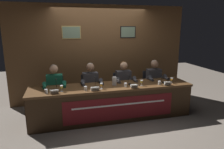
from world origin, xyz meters
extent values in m
plane|color=#70665B|center=(0.00, 0.00, 0.00)|extent=(12.00, 12.00, 0.00)
cube|color=brown|center=(0.00, 1.25, 1.30)|extent=(4.80, 0.12, 2.60)
cube|color=tan|center=(-0.77, 1.18, 1.89)|extent=(0.48, 0.02, 0.33)
cube|color=slate|center=(-0.77, 1.17, 1.89)|extent=(0.44, 0.01, 0.29)
cube|color=black|center=(0.77, 1.18, 1.89)|extent=(0.44, 0.02, 0.31)
cube|color=slate|center=(0.77, 1.17, 1.89)|extent=(0.40, 0.01, 0.27)
cube|color=brown|center=(0.00, 0.00, 0.73)|extent=(3.60, 0.78, 0.05)
cube|color=#342112|center=(0.00, -0.37, 0.35)|extent=(3.54, 0.04, 0.70)
cube|color=#342112|center=(-1.75, 0.00, 0.35)|extent=(0.08, 0.70, 0.70)
cube|color=#342112|center=(1.75, 0.00, 0.35)|extent=(0.08, 0.70, 0.70)
cube|color=maroon|center=(0.08, -0.39, 0.35)|extent=(2.38, 0.01, 0.50)
cube|color=white|center=(0.08, -0.40, 0.44)|extent=(2.02, 0.00, 0.04)
cylinder|color=black|center=(-1.24, 0.49, 0.01)|extent=(0.44, 0.44, 0.02)
cylinder|color=black|center=(-1.24, 0.49, 0.22)|extent=(0.05, 0.05, 0.39)
cube|color=#232328|center=(-1.24, 0.49, 0.43)|extent=(0.44, 0.44, 0.03)
cube|color=#232328|center=(-1.24, 0.69, 0.66)|extent=(0.40, 0.05, 0.44)
cylinder|color=black|center=(-1.34, 0.14, 0.22)|extent=(0.10, 0.10, 0.44)
cylinder|color=black|center=(-1.14, 0.14, 0.22)|extent=(0.10, 0.10, 0.44)
cylinder|color=black|center=(-1.34, 0.29, 0.49)|extent=(0.13, 0.34, 0.13)
cylinder|color=black|center=(-1.14, 0.29, 0.49)|extent=(0.13, 0.34, 0.13)
cube|color=#196047|center=(-1.24, 0.46, 0.73)|extent=(0.36, 0.20, 0.48)
sphere|color=tan|center=(-1.24, 0.44, 1.11)|extent=(0.19, 0.19, 0.19)
sphere|color=gray|center=(-1.24, 0.45, 1.12)|extent=(0.17, 0.17, 0.17)
cylinder|color=#196047|center=(-1.45, 0.36, 0.75)|extent=(0.09, 0.30, 0.25)
cylinder|color=#196047|center=(-1.03, 0.36, 0.75)|extent=(0.09, 0.30, 0.25)
cylinder|color=#196047|center=(-1.45, 0.20, 0.78)|extent=(0.07, 0.24, 0.07)
cylinder|color=#196047|center=(-1.03, 0.20, 0.78)|extent=(0.07, 0.24, 0.07)
cube|color=white|center=(-1.24, -0.29, 0.79)|extent=(0.17, 0.03, 0.08)
cube|color=white|center=(-1.24, -0.26, 0.79)|extent=(0.17, 0.03, 0.08)
cube|color=black|center=(-1.24, -0.29, 0.79)|extent=(0.12, 0.01, 0.01)
cylinder|color=white|center=(-1.09, -0.16, 0.76)|extent=(0.06, 0.06, 0.00)
cylinder|color=white|center=(-1.09, -0.16, 0.79)|extent=(0.01, 0.01, 0.05)
cone|color=white|center=(-1.09, -0.16, 0.85)|extent=(0.06, 0.06, 0.06)
cylinder|color=yellow|center=(-1.09, -0.16, 0.84)|extent=(0.04, 0.04, 0.04)
cylinder|color=silver|center=(-1.39, -0.21, 0.80)|extent=(0.06, 0.06, 0.08)
cylinder|color=silver|center=(-1.39, -0.21, 0.78)|extent=(0.05, 0.05, 0.05)
cylinder|color=black|center=(-1.20, -0.04, 0.76)|extent=(0.06, 0.06, 0.02)
cylinder|color=black|center=(-1.20, 0.02, 0.87)|extent=(0.01, 0.13, 0.18)
sphere|color=#2D2D2D|center=(-1.20, 0.09, 0.96)|extent=(0.03, 0.03, 0.03)
cylinder|color=black|center=(-0.41, 0.49, 0.01)|extent=(0.44, 0.44, 0.02)
cylinder|color=black|center=(-0.41, 0.49, 0.22)|extent=(0.05, 0.05, 0.39)
cube|color=#232328|center=(-0.41, 0.49, 0.43)|extent=(0.44, 0.44, 0.03)
cube|color=#232328|center=(-0.41, 0.69, 0.66)|extent=(0.40, 0.05, 0.44)
cylinder|color=black|center=(-0.51, 0.14, 0.22)|extent=(0.10, 0.10, 0.44)
cylinder|color=black|center=(-0.31, 0.14, 0.22)|extent=(0.10, 0.10, 0.44)
cylinder|color=black|center=(-0.51, 0.29, 0.49)|extent=(0.13, 0.34, 0.13)
cylinder|color=black|center=(-0.31, 0.29, 0.49)|extent=(0.13, 0.34, 0.13)
cube|color=#38383D|center=(-0.41, 0.46, 0.73)|extent=(0.36, 0.20, 0.48)
sphere|color=#8E664C|center=(-0.41, 0.44, 1.11)|extent=(0.19, 0.19, 0.19)
sphere|color=gray|center=(-0.41, 0.45, 1.12)|extent=(0.17, 0.17, 0.17)
cylinder|color=#38383D|center=(-0.62, 0.36, 0.75)|extent=(0.09, 0.30, 0.25)
cylinder|color=#38383D|center=(-0.20, 0.36, 0.75)|extent=(0.09, 0.30, 0.25)
cylinder|color=#38383D|center=(-0.62, 0.20, 0.78)|extent=(0.07, 0.24, 0.07)
cylinder|color=#38383D|center=(-0.20, 0.20, 0.78)|extent=(0.07, 0.24, 0.07)
cube|color=white|center=(-0.43, -0.30, 0.79)|extent=(0.17, 0.03, 0.08)
cube|color=white|center=(-0.43, -0.26, 0.79)|extent=(0.17, 0.03, 0.08)
cube|color=black|center=(-0.43, -0.30, 0.79)|extent=(0.12, 0.01, 0.01)
cylinder|color=white|center=(-0.28, -0.20, 0.76)|extent=(0.06, 0.06, 0.00)
cylinder|color=white|center=(-0.28, -0.20, 0.79)|extent=(0.01, 0.01, 0.05)
cone|color=white|center=(-0.28, -0.20, 0.85)|extent=(0.06, 0.06, 0.06)
cylinder|color=orange|center=(-0.28, -0.20, 0.84)|extent=(0.04, 0.04, 0.04)
cylinder|color=silver|center=(-0.62, -0.21, 0.80)|extent=(0.06, 0.06, 0.08)
cylinder|color=silver|center=(-0.62, -0.21, 0.78)|extent=(0.05, 0.05, 0.05)
cylinder|color=black|center=(-0.37, -0.06, 0.76)|extent=(0.06, 0.06, 0.02)
cylinder|color=black|center=(-0.37, 0.00, 0.87)|extent=(0.01, 0.13, 0.18)
sphere|color=#2D2D2D|center=(-0.37, 0.06, 0.96)|extent=(0.03, 0.03, 0.03)
cylinder|color=black|center=(0.41, 0.49, 0.01)|extent=(0.44, 0.44, 0.02)
cylinder|color=black|center=(0.41, 0.49, 0.22)|extent=(0.05, 0.05, 0.39)
cube|color=#232328|center=(0.41, 0.49, 0.43)|extent=(0.44, 0.44, 0.03)
cube|color=#232328|center=(0.41, 0.69, 0.66)|extent=(0.40, 0.05, 0.44)
cylinder|color=black|center=(0.31, 0.14, 0.22)|extent=(0.10, 0.10, 0.44)
cylinder|color=black|center=(0.51, 0.14, 0.22)|extent=(0.10, 0.10, 0.44)
cylinder|color=black|center=(0.31, 0.29, 0.49)|extent=(0.13, 0.34, 0.13)
cylinder|color=black|center=(0.51, 0.29, 0.49)|extent=(0.13, 0.34, 0.13)
cube|color=#38383D|center=(0.41, 0.46, 0.73)|extent=(0.36, 0.20, 0.48)
sphere|color=tan|center=(0.41, 0.44, 1.11)|extent=(0.19, 0.19, 0.19)
sphere|color=#593819|center=(0.41, 0.45, 1.12)|extent=(0.17, 0.17, 0.17)
cylinder|color=#38383D|center=(0.20, 0.36, 0.75)|extent=(0.09, 0.30, 0.25)
cylinder|color=#38383D|center=(0.62, 0.36, 0.75)|extent=(0.09, 0.30, 0.25)
cylinder|color=#38383D|center=(0.20, 0.20, 0.78)|extent=(0.07, 0.24, 0.07)
cylinder|color=#38383D|center=(0.62, 0.20, 0.78)|extent=(0.07, 0.24, 0.07)
cube|color=white|center=(0.41, -0.32, 0.79)|extent=(0.16, 0.03, 0.08)
cube|color=white|center=(0.41, -0.29, 0.79)|extent=(0.16, 0.03, 0.08)
cube|color=black|center=(0.41, -0.33, 0.79)|extent=(0.11, 0.01, 0.01)
cylinder|color=white|center=(0.63, -0.18, 0.76)|extent=(0.06, 0.06, 0.00)
cylinder|color=white|center=(0.63, -0.18, 0.79)|extent=(0.01, 0.01, 0.05)
cone|color=white|center=(0.63, -0.18, 0.85)|extent=(0.06, 0.06, 0.06)
cylinder|color=yellow|center=(0.63, -0.18, 0.84)|extent=(0.04, 0.04, 0.04)
cylinder|color=silver|center=(0.26, -0.18, 0.80)|extent=(0.06, 0.06, 0.08)
cylinder|color=silver|center=(0.26, -0.18, 0.78)|extent=(0.05, 0.05, 0.05)
cylinder|color=black|center=(0.40, -0.03, 0.76)|extent=(0.06, 0.06, 0.02)
cylinder|color=black|center=(0.40, 0.03, 0.87)|extent=(0.01, 0.13, 0.18)
sphere|color=#2D2D2D|center=(0.40, 0.09, 0.96)|extent=(0.03, 0.03, 0.03)
cylinder|color=black|center=(1.24, 0.49, 0.01)|extent=(0.44, 0.44, 0.02)
cylinder|color=black|center=(1.24, 0.49, 0.22)|extent=(0.05, 0.05, 0.39)
cube|color=#232328|center=(1.24, 0.49, 0.43)|extent=(0.44, 0.44, 0.03)
cube|color=#232328|center=(1.24, 0.69, 0.66)|extent=(0.40, 0.05, 0.44)
cylinder|color=black|center=(1.14, 0.14, 0.22)|extent=(0.10, 0.10, 0.44)
cylinder|color=black|center=(1.34, 0.14, 0.22)|extent=(0.10, 0.10, 0.44)
cylinder|color=black|center=(1.14, 0.29, 0.49)|extent=(0.13, 0.34, 0.13)
cylinder|color=black|center=(1.34, 0.29, 0.49)|extent=(0.13, 0.34, 0.13)
cube|color=#38383D|center=(1.24, 0.46, 0.73)|extent=(0.36, 0.20, 0.48)
sphere|color=#8E664C|center=(1.24, 0.44, 1.11)|extent=(0.19, 0.19, 0.19)
sphere|color=gray|center=(1.24, 0.45, 1.12)|extent=(0.17, 0.17, 0.17)
cylinder|color=#38383D|center=(1.03, 0.36, 0.75)|extent=(0.09, 0.30, 0.25)
cylinder|color=#38383D|center=(1.45, 0.36, 0.75)|extent=(0.09, 0.30, 0.25)
cylinder|color=#38383D|center=(1.03, 0.20, 0.78)|extent=(0.07, 0.24, 0.07)
cylinder|color=#38383D|center=(1.45, 0.20, 0.78)|extent=(0.07, 0.24, 0.07)
cube|color=white|center=(1.21, -0.31, 0.79)|extent=(0.16, 0.03, 0.08)
cube|color=white|center=(1.21, -0.28, 0.79)|extent=(0.16, 0.03, 0.08)
cube|color=black|center=(1.21, -0.31, 0.79)|extent=(0.11, 0.01, 0.01)
cylinder|color=white|center=(1.39, -0.16, 0.76)|extent=(0.06, 0.06, 0.00)
cylinder|color=white|center=(1.39, -0.16, 0.79)|extent=(0.01, 0.01, 0.05)
cone|color=white|center=(1.39, -0.16, 0.85)|extent=(0.06, 0.06, 0.06)
cylinder|color=orange|center=(1.39, -0.16, 0.84)|extent=(0.04, 0.04, 0.04)
cylinder|color=silver|center=(1.05, -0.21, 0.80)|extent=(0.06, 0.06, 0.08)
cylinder|color=silver|center=(1.05, -0.21, 0.78)|extent=(0.05, 0.05, 0.05)
cylinder|color=black|center=(1.22, -0.09, 0.76)|extent=(0.06, 0.06, 0.02)
cylinder|color=black|center=(1.22, -0.03, 0.87)|extent=(0.01, 0.13, 0.18)
sphere|color=#2D2D2D|center=(1.22, 0.04, 0.96)|extent=(0.03, 0.03, 0.03)
cylinder|color=silver|center=(0.06, 0.01, 0.84)|extent=(0.10, 0.10, 0.18)
cylinder|color=silver|center=(0.06, 0.01, 0.94)|extent=(0.09, 0.09, 0.01)
sphere|color=silver|center=(0.06, 0.01, 0.95)|extent=(0.02, 0.02, 0.02)
torus|color=silver|center=(0.13, 0.01, 0.85)|extent=(0.07, 0.01, 0.07)
camera|label=1|loc=(-1.11, -4.21, 2.03)|focal=32.60mm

